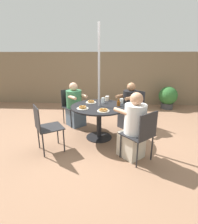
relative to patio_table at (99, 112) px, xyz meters
name	(u,v)px	position (x,y,z in m)	size (l,w,h in m)	color
ground_plane	(99,137)	(0.00, 0.00, -0.59)	(12.00, 12.00, 0.00)	#8C664C
back_fence	(104,79)	(0.00, 2.85, 0.33)	(10.00, 0.06, 1.84)	#7A664C
patio_table	(99,112)	(0.00, 0.00, 0.00)	(1.17, 1.17, 0.72)	black
umbrella_pole	(99,85)	(0.00, 0.00, 0.56)	(0.04, 0.04, 2.29)	#ADADB2
patio_chair_north	(71,104)	(-0.78, 0.82, -0.07)	(0.62, 0.62, 0.89)	#232326
diner_north	(75,107)	(-0.65, 0.69, -0.10)	(0.59, 0.60, 1.09)	slate
patio_chair_east	(45,125)	(-0.93, -0.64, -0.07)	(0.61, 0.61, 0.89)	#232326
patio_chair_south	(141,133)	(0.74, -0.85, -0.07)	(0.62, 0.62, 0.89)	#232326
diner_south	(133,129)	(0.63, -0.72, -0.06)	(0.58, 0.59, 1.16)	beige
patio_chair_west	(134,106)	(0.83, 0.77, -0.07)	(0.62, 0.62, 0.89)	#232326
diner_west	(129,108)	(0.70, 0.65, -0.09)	(0.59, 0.59, 1.11)	#3D3D42
pancake_plate_a	(83,108)	(-0.31, -0.22, 0.15)	(0.23, 0.23, 0.06)	silver
pancake_plate_b	(91,102)	(-0.19, 0.25, 0.15)	(0.23, 0.23, 0.06)	silver
pancake_plate_c	(103,110)	(0.10, -0.36, 0.15)	(0.23, 0.23, 0.05)	silver
syrup_bottle	(119,103)	(0.40, 0.03, 0.18)	(0.09, 0.07, 0.14)	brown
coffee_cup	(107,98)	(0.16, 0.46, 0.18)	(0.09, 0.09, 0.11)	beige
drinking_glass_a	(122,101)	(0.48, 0.22, 0.18)	(0.08, 0.08, 0.11)	silver
drinking_glass_b	(103,100)	(0.07, 0.23, 0.19)	(0.07, 0.07, 0.12)	silver
potted_shrub	(168,97)	(2.15, 2.37, -0.19)	(0.60, 0.60, 0.74)	#3D3D3F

